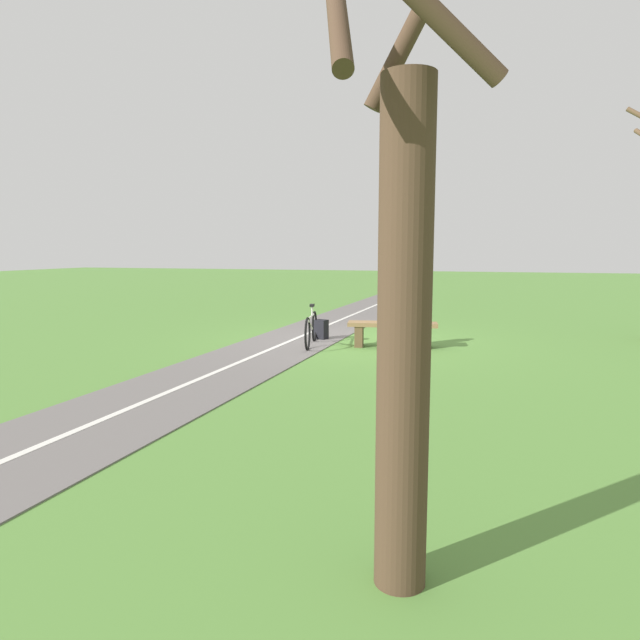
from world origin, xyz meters
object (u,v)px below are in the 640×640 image
(bench, at_px, (392,330))
(backpack, at_px, (321,330))
(tree_near_bench, at_px, (403,307))
(bicycle, at_px, (311,329))
(person_seated, at_px, (401,307))

(bench, height_order, backpack, bench)
(bench, distance_m, tree_near_bench, 8.17)
(bicycle, bearing_deg, backpack, 171.66)
(person_seated, bearing_deg, tree_near_bench, 89.71)
(bicycle, relative_size, tree_near_bench, 0.46)
(bicycle, bearing_deg, tree_near_bench, 10.73)
(person_seated, xyz_separation_m, bicycle, (1.76, 0.36, -0.46))
(bicycle, height_order, backpack, bicycle)
(bicycle, distance_m, tree_near_bench, 8.28)
(backpack, xyz_separation_m, tree_near_bench, (-3.02, 8.44, 1.41))
(bicycle, height_order, tree_near_bench, tree_near_bench)
(bicycle, distance_m, backpack, 0.84)
(person_seated, xyz_separation_m, backpack, (1.79, -0.47, -0.59))
(person_seated, height_order, tree_near_bench, tree_near_bench)
(person_seated, distance_m, tree_near_bench, 8.11)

